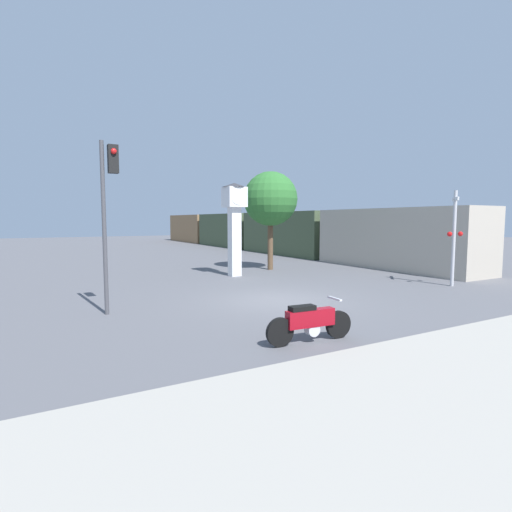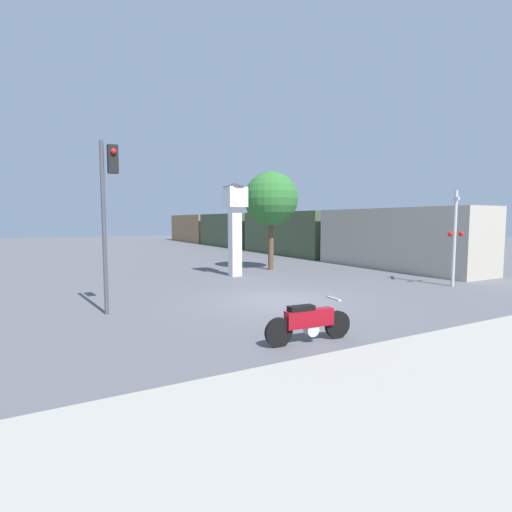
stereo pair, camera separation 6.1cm
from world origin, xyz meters
The scene contains 7 objects.
ground_plane centered at (0.00, 0.00, 0.00)m, with size 120.00×120.00×0.00m, color #56565B.
motorcycle centered at (-1.92, -4.31, 0.46)m, with size 2.18×0.47×0.96m.
clock_tower centered at (1.37, 6.16, 3.01)m, with size 1.16×1.16×4.54m.
freight_train centered at (10.83, 20.96, 1.70)m, with size 2.80×43.22×3.40m.
traffic_light centered at (-5.32, 0.74, 3.38)m, with size 0.50×0.35×4.98m.
railroad_crossing_signal centered at (7.92, -1.02, 2.15)m, with size 0.90×0.82×3.95m.
street_tree centered at (4.22, 7.47, 3.89)m, with size 2.97×2.97×5.39m.
Camera 1 is at (-7.27, -11.35, 2.73)m, focal length 28.00 mm.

